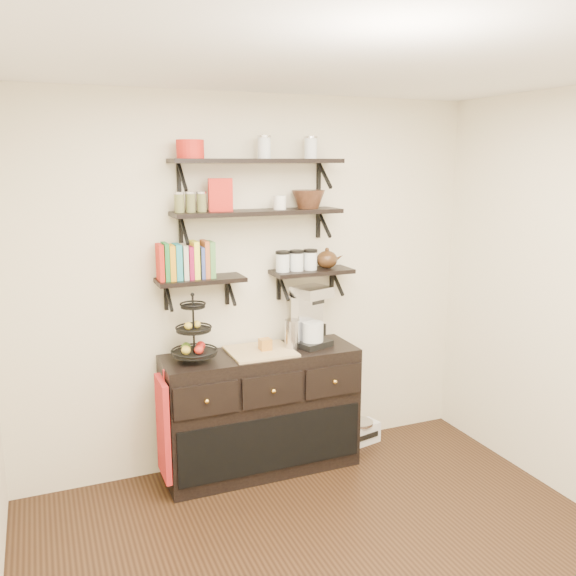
{
  "coord_description": "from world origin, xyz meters",
  "views": [
    {
      "loc": [
        -1.43,
        -2.39,
        2.23
      ],
      "look_at": [
        0.03,
        1.15,
        1.43
      ],
      "focal_mm": 38.0,
      "sensor_mm": 36.0,
      "label": 1
    }
  ],
  "objects_px": {
    "coffee_maker": "(310,317)",
    "radio": "(360,432)",
    "fruit_stand": "(194,338)",
    "sideboard": "(261,411)"
  },
  "relations": [
    {
      "from": "sideboard",
      "to": "fruit_stand",
      "type": "relative_size",
      "value": 3.09
    },
    {
      "from": "fruit_stand",
      "to": "radio",
      "type": "distance_m",
      "value": 1.67
    },
    {
      "from": "sideboard",
      "to": "fruit_stand",
      "type": "bearing_deg",
      "value": 179.64
    },
    {
      "from": "coffee_maker",
      "to": "radio",
      "type": "relative_size",
      "value": 1.33
    },
    {
      "from": "fruit_stand",
      "to": "coffee_maker",
      "type": "bearing_deg",
      "value": 1.79
    },
    {
      "from": "fruit_stand",
      "to": "sideboard",
      "type": "bearing_deg",
      "value": -0.36
    },
    {
      "from": "sideboard",
      "to": "coffee_maker",
      "type": "distance_m",
      "value": 0.77
    },
    {
      "from": "fruit_stand",
      "to": "radio",
      "type": "relative_size",
      "value": 1.35
    },
    {
      "from": "fruit_stand",
      "to": "coffee_maker",
      "type": "relative_size",
      "value": 1.02
    },
    {
      "from": "coffee_maker",
      "to": "radio",
      "type": "bearing_deg",
      "value": -11.31
    }
  ]
}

